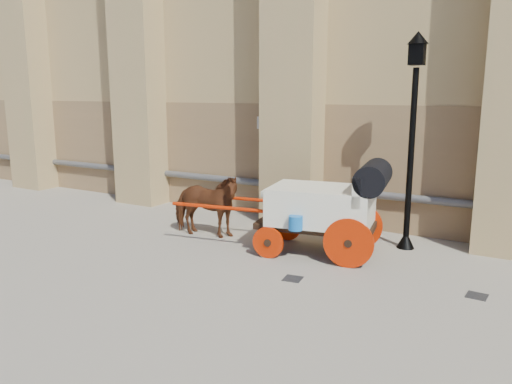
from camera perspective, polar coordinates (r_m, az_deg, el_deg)
The scene contains 6 objects.
ground at distance 9.37m, azimuth -0.08°, elevation -9.24°, with size 90.00×90.00×0.00m, color gray.
horse at distance 11.52m, azimuth -5.82°, elevation -1.50°, with size 0.80×1.76×1.49m, color brown.
carriage at distance 10.24m, azimuth 8.27°, elevation -1.37°, with size 4.63×1.90×1.97m.
street_lamp at distance 10.83m, azimuth 17.41°, elevation 6.09°, with size 0.42×0.42×4.49m.
drain_grate_near at distance 9.11m, azimuth 4.22°, elevation -9.85°, with size 0.32×0.32×0.01m, color black.
drain_grate_far at distance 9.13m, azimuth 23.92°, elevation -10.80°, with size 0.32×0.32×0.01m, color black.
Camera 1 is at (4.36, -7.61, 3.30)m, focal length 35.00 mm.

